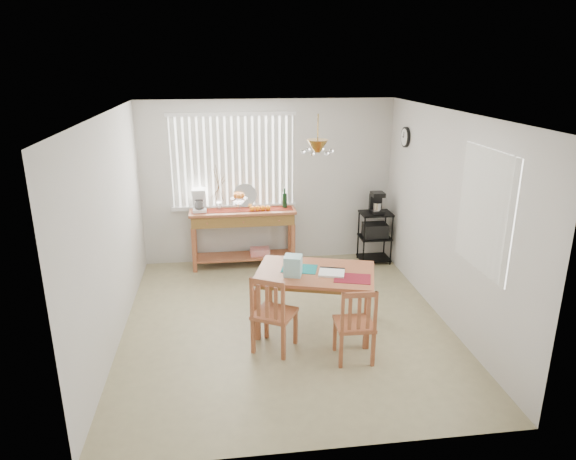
{
  "coord_description": "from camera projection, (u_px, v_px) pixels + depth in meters",
  "views": [
    {
      "loc": [
        -0.73,
        -5.74,
        3.15
      ],
      "look_at": [
        0.1,
        0.55,
        1.05
      ],
      "focal_mm": 32.0,
      "sensor_mm": 36.0,
      "label": 1
    }
  ],
  "objects": [
    {
      "name": "room_shell",
      "position": [
        286.0,
        192.0,
        5.96
      ],
      "size": [
        4.2,
        4.7,
        2.7
      ],
      "color": "silver",
      "rests_on": "ground"
    },
    {
      "name": "chair_left",
      "position": [
        273.0,
        314.0,
        5.73
      ],
      "size": [
        0.59,
        0.59,
        0.93
      ],
      "color": "#A75B38",
      "rests_on": "ground"
    },
    {
      "name": "wire_cart",
      "position": [
        375.0,
        232.0,
        8.31
      ],
      "size": [
        0.49,
        0.39,
        0.84
      ],
      "color": "black",
      "rests_on": "ground"
    },
    {
      "name": "ground",
      "position": [
        286.0,
        323.0,
        6.48
      ],
      "size": [
        4.0,
        4.5,
        0.01
      ],
      "primitive_type": "cube",
      "color": "tan"
    },
    {
      "name": "cart_items",
      "position": [
        376.0,
        203.0,
        8.17
      ],
      "size": [
        0.2,
        0.24,
        0.34
      ],
      "color": "black",
      "rests_on": "wire_cart"
    },
    {
      "name": "chair_right",
      "position": [
        355.0,
        325.0,
        5.54
      ],
      "size": [
        0.42,
        0.42,
        0.89
      ],
      "color": "#A75B38",
      "rests_on": "ground"
    },
    {
      "name": "dining_table",
      "position": [
        315.0,
        278.0,
        6.17
      ],
      "size": [
        1.59,
        1.25,
        0.75
      ],
      "color": "#A75B38",
      "rests_on": "ground"
    },
    {
      "name": "table_items",
      "position": [
        303.0,
        268.0,
        6.02
      ],
      "size": [
        1.05,
        0.78,
        0.24
      ],
      "color": "#16797C",
      "rests_on": "dining_table"
    },
    {
      "name": "sideboard_items",
      "position": [
        226.0,
        201.0,
        7.95
      ],
      "size": [
        1.57,
        0.39,
        0.71
      ],
      "color": "maroon",
      "rests_on": "sideboard"
    },
    {
      "name": "sideboard",
      "position": [
        244.0,
        224.0,
        8.09
      ],
      "size": [
        1.65,
        0.46,
        0.93
      ],
      "color": "#A75B38",
      "rests_on": "ground"
    }
  ]
}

